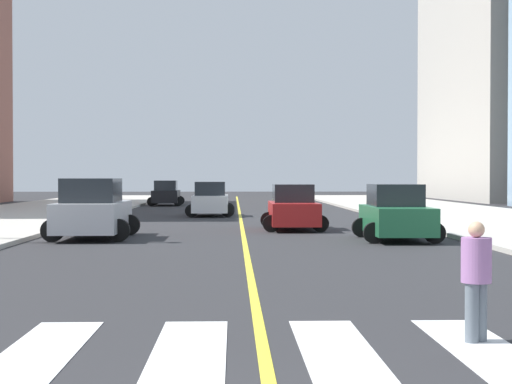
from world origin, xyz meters
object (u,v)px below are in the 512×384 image
car_red_fifth (293,209)px  pedestrian_crossing (476,276)px  car_green_nearest (396,214)px  car_black_third (166,194)px  car_white_fourth (210,200)px  car_silver_second (93,210)px

car_red_fifth → pedestrian_crossing: size_ratio=2.65×
car_green_nearest → pedestrian_crossing: bearing=82.5°
car_black_third → car_white_fourth: 16.41m
car_green_nearest → pedestrian_crossing: (-2.38, -16.00, -0.03)m
car_red_fifth → car_green_nearest: bearing=120.9°
car_green_nearest → car_white_fourth: bearing=-66.6°
car_white_fourth → car_red_fifth: bearing=-71.6°
car_silver_second → car_white_fourth: bearing=76.2°
car_silver_second → car_black_third: car_silver_second is taller
car_white_fourth → pedestrian_crossing: (4.37, -32.29, -0.02)m
car_black_third → car_white_fourth: car_black_third is taller
car_silver_second → pedestrian_crossing: car_silver_second is taller
car_red_fifth → pedestrian_crossing: (0.70, -21.17, -0.00)m
car_black_third → pedestrian_crossing: size_ratio=2.74×
car_silver_second → pedestrian_crossing: size_ratio=3.01×
car_black_third → pedestrian_crossing: bearing=-81.2°
car_white_fourth → car_red_fifth: 11.72m
car_green_nearest → car_red_fifth: (-3.08, 5.17, -0.02)m
car_white_fourth → car_green_nearest: bearing=-67.4°
car_green_nearest → car_white_fourth: car_green_nearest is taller
car_black_third → car_white_fourth: bearing=-77.3°
car_black_third → car_silver_second: bearing=-90.4°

